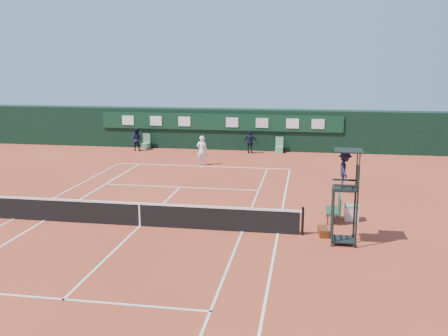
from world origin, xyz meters
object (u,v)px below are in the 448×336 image
at_px(player_bench, 336,207).
at_px(cooler, 352,213).
at_px(tennis_net, 140,214).
at_px(umpire_chair, 346,177).
at_px(player, 202,150).

height_order(player_bench, cooler, player_bench).
height_order(tennis_net, umpire_chair, umpire_chair).
distance_m(umpire_chair, player_bench, 3.16).
xyz_separation_m(player_bench, cooler, (0.66, 0.27, -0.27)).
relative_size(umpire_chair, player, 1.82).
distance_m(tennis_net, player_bench, 7.95).
xyz_separation_m(umpire_chair, player_bench, (-0.12, 2.55, -1.86)).
bearing_deg(umpire_chair, player_bench, 92.69).
distance_m(player_bench, player, 13.00).
bearing_deg(tennis_net, umpire_chair, -4.73).
bearing_deg(player, umpire_chair, 114.87).
bearing_deg(tennis_net, player, 90.37).
xyz_separation_m(tennis_net, cooler, (8.38, 2.18, -0.18)).
xyz_separation_m(umpire_chair, player, (-7.92, 12.95, -1.52)).
distance_m(tennis_net, cooler, 8.66).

